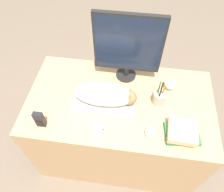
# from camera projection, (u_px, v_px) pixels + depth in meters

# --- Properties ---
(ground_plane) EXTENTS (12.00, 12.00, 0.00)m
(ground_plane) POSITION_uv_depth(u_px,v_px,m) (113.00, 186.00, 1.88)
(ground_plane) COLOR #6B5B4C
(desk) EXTENTS (1.27, 0.70, 0.77)m
(desk) POSITION_uv_depth(u_px,v_px,m) (119.00, 128.00, 1.79)
(desk) COLOR tan
(desk) RESTS_ON ground_plane
(keyboard) EXTENTS (0.42, 0.18, 0.02)m
(keyboard) POSITION_uv_depth(u_px,v_px,m) (104.00, 101.00, 1.46)
(keyboard) COLOR silver
(keyboard) RESTS_ON desk
(cat) EXTENTS (0.41, 0.17, 0.14)m
(cat) POSITION_uv_depth(u_px,v_px,m) (106.00, 94.00, 1.39)
(cat) COLOR white
(cat) RESTS_ON keyboard
(monitor) EXTENTS (0.45, 0.14, 0.51)m
(monitor) POSITION_uv_depth(u_px,v_px,m) (128.00, 46.00, 1.39)
(monitor) COLOR black
(monitor) RESTS_ON desk
(computer_mouse) EXTENTS (0.06, 0.09, 0.04)m
(computer_mouse) POSITION_uv_depth(u_px,v_px,m) (150.00, 132.00, 1.31)
(computer_mouse) COLOR silver
(computer_mouse) RESTS_ON desk
(coffee_mug) EXTENTS (0.10, 0.07, 0.08)m
(coffee_mug) POSITION_uv_depth(u_px,v_px,m) (97.00, 129.00, 1.30)
(coffee_mug) COLOR silver
(coffee_mug) RESTS_ON desk
(pen_cup) EXTENTS (0.08, 0.08, 0.23)m
(pen_cup) POSITION_uv_depth(u_px,v_px,m) (159.00, 98.00, 1.43)
(pen_cup) COLOR #B2A893
(pen_cup) RESTS_ON desk
(baseball) EXTENTS (0.08, 0.08, 0.08)m
(baseball) POSITION_uv_depth(u_px,v_px,m) (170.00, 84.00, 1.51)
(baseball) COLOR silver
(baseball) RESTS_ON desk
(phone) EXTENTS (0.06, 0.03, 0.13)m
(phone) POSITION_uv_depth(u_px,v_px,m) (40.00, 120.00, 1.31)
(phone) COLOR black
(phone) RESTS_ON desk
(book_stack) EXTENTS (0.22, 0.17, 0.07)m
(book_stack) POSITION_uv_depth(u_px,v_px,m) (182.00, 132.00, 1.29)
(book_stack) COLOR #2D6B38
(book_stack) RESTS_ON desk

